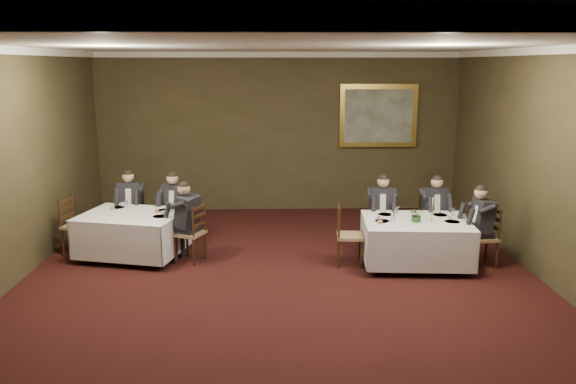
{
  "coord_description": "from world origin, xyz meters",
  "views": [
    {
      "loc": [
        -0.11,
        -7.45,
        3.25
      ],
      "look_at": [
        0.13,
        1.71,
        1.15
      ],
      "focal_mm": 35.0,
      "sensor_mm": 36.0,
      "label": 1
    }
  ],
  "objects_px": {
    "table_main": "(416,239)",
    "diner_sec_endright": "(190,232)",
    "chair_main_endright": "(482,249)",
    "chair_main_backleft": "(381,232)",
    "chair_main_endleft": "(349,248)",
    "diner_main_endright": "(482,236)",
    "diner_sec_backright": "(176,217)",
    "candlestick": "(432,212)",
    "chair_main_backright": "(432,233)",
    "chair_sec_backright": "(177,228)",
    "diner_sec_backleft": "(131,214)",
    "diner_main_backright": "(433,221)",
    "table_second": "(132,232)",
    "painting": "(378,116)",
    "diner_main_backleft": "(381,220)",
    "chair_sec_endright": "(191,245)",
    "chair_sec_endleft": "(78,237)",
    "centerpiece": "(417,214)",
    "chair_sec_backleft": "(132,226)"
  },
  "relations": [
    {
      "from": "table_main",
      "to": "diner_sec_backright",
      "type": "xyz_separation_m",
      "value": [
        -4.11,
        1.25,
        0.06
      ]
    },
    {
      "from": "table_main",
      "to": "chair_sec_endright",
      "type": "height_order",
      "value": "chair_sec_endright"
    },
    {
      "from": "chair_main_endright",
      "to": "diner_sec_endright",
      "type": "bearing_deg",
      "value": 81.01
    },
    {
      "from": "diner_sec_backleft",
      "to": "chair_main_endright",
      "type": "bearing_deg",
      "value": 165.24
    },
    {
      "from": "diner_main_endright",
      "to": "diner_sec_backright",
      "type": "bearing_deg",
      "value": 71.01
    },
    {
      "from": "diner_sec_backleft",
      "to": "chair_sec_endright",
      "type": "height_order",
      "value": "diner_sec_backleft"
    },
    {
      "from": "diner_sec_backright",
      "to": "candlestick",
      "type": "height_order",
      "value": "diner_sec_backright"
    },
    {
      "from": "diner_main_backright",
      "to": "painting",
      "type": "relative_size",
      "value": 0.78
    },
    {
      "from": "table_main",
      "to": "chair_sec_backleft",
      "type": "relative_size",
      "value": 1.8
    },
    {
      "from": "table_main",
      "to": "chair_main_endright",
      "type": "bearing_deg",
      "value": -3.7
    },
    {
      "from": "centerpiece",
      "to": "chair_sec_backright",
      "type": "bearing_deg",
      "value": 161.81
    },
    {
      "from": "chair_sec_endleft",
      "to": "diner_main_backright",
      "type": "bearing_deg",
      "value": 105.56
    },
    {
      "from": "chair_main_backright",
      "to": "chair_main_endright",
      "type": "bearing_deg",
      "value": 116.29
    },
    {
      "from": "candlestick",
      "to": "chair_main_backright",
      "type": "bearing_deg",
      "value": 72.54
    },
    {
      "from": "table_main",
      "to": "diner_main_backright",
      "type": "height_order",
      "value": "diner_main_backright"
    },
    {
      "from": "centerpiece",
      "to": "diner_sec_backright",
      "type": "bearing_deg",
      "value": 161.96
    },
    {
      "from": "table_second",
      "to": "diner_sec_endright",
      "type": "relative_size",
      "value": 1.43
    },
    {
      "from": "diner_main_endright",
      "to": "candlestick",
      "type": "distance_m",
      "value": 0.93
    },
    {
      "from": "table_second",
      "to": "chair_main_backleft",
      "type": "bearing_deg",
      "value": 4.94
    },
    {
      "from": "chair_main_backright",
      "to": "chair_sec_endleft",
      "type": "height_order",
      "value": "same"
    },
    {
      "from": "candlestick",
      "to": "diner_main_backleft",
      "type": "bearing_deg",
      "value": 123.77
    },
    {
      "from": "diner_sec_backright",
      "to": "chair_sec_endright",
      "type": "relative_size",
      "value": 1.35
    },
    {
      "from": "diner_sec_endright",
      "to": "table_second",
      "type": "bearing_deg",
      "value": 100.21
    },
    {
      "from": "candlestick",
      "to": "diner_sec_backright",
      "type": "bearing_deg",
      "value": 163.33
    },
    {
      "from": "chair_main_endleft",
      "to": "chair_main_endright",
      "type": "bearing_deg",
      "value": 90.93
    },
    {
      "from": "diner_sec_backleft",
      "to": "diner_sec_endright",
      "type": "xyz_separation_m",
      "value": [
        1.25,
        -1.17,
        0.0
      ]
    },
    {
      "from": "chair_main_endleft",
      "to": "diner_sec_backleft",
      "type": "distance_m",
      "value": 4.14
    },
    {
      "from": "chair_sec_endright",
      "to": "diner_sec_endright",
      "type": "distance_m",
      "value": 0.23
    },
    {
      "from": "chair_main_endleft",
      "to": "diner_main_endright",
      "type": "height_order",
      "value": "diner_main_endright"
    },
    {
      "from": "table_main",
      "to": "diner_sec_endright",
      "type": "distance_m",
      "value": 3.74
    },
    {
      "from": "diner_main_backleft",
      "to": "chair_sec_endleft",
      "type": "relative_size",
      "value": 1.35
    },
    {
      "from": "chair_main_backleft",
      "to": "chair_main_endleft",
      "type": "bearing_deg",
      "value": 54.85
    },
    {
      "from": "chair_main_backright",
      "to": "chair_main_endleft",
      "type": "bearing_deg",
      "value": 20.49
    },
    {
      "from": "chair_main_backright",
      "to": "diner_sec_backleft",
      "type": "distance_m",
      "value": 5.54
    },
    {
      "from": "diner_main_backleft",
      "to": "diner_main_endright",
      "type": "xyz_separation_m",
      "value": [
        1.47,
        -0.97,
        0.0
      ]
    },
    {
      "from": "diner_main_backleft",
      "to": "chair_sec_endright",
      "type": "bearing_deg",
      "value": 14.44
    },
    {
      "from": "table_second",
      "to": "chair_sec_backright",
      "type": "height_order",
      "value": "chair_sec_backright"
    },
    {
      "from": "chair_main_backleft",
      "to": "chair_main_endleft",
      "type": "xyz_separation_m",
      "value": [
        -0.68,
        -0.84,
        0.0
      ]
    },
    {
      "from": "chair_main_backleft",
      "to": "diner_sec_backright",
      "type": "bearing_deg",
      "value": -1.24
    },
    {
      "from": "diner_main_backleft",
      "to": "chair_main_backleft",
      "type": "bearing_deg",
      "value": -90.0
    },
    {
      "from": "diner_main_backleft",
      "to": "diner_main_endright",
      "type": "relative_size",
      "value": 1.0
    },
    {
      "from": "diner_main_backleft",
      "to": "diner_main_endright",
      "type": "height_order",
      "value": "same"
    },
    {
      "from": "table_second",
      "to": "chair_main_backleft",
      "type": "relative_size",
      "value": 1.92
    },
    {
      "from": "chair_main_endleft",
      "to": "chair_sec_backright",
      "type": "relative_size",
      "value": 1.0
    },
    {
      "from": "candlestick",
      "to": "table_second",
      "type": "bearing_deg",
      "value": 173.3
    },
    {
      "from": "diner_main_backleft",
      "to": "chair_sec_endleft",
      "type": "height_order",
      "value": "diner_main_backleft"
    },
    {
      "from": "table_second",
      "to": "chair_main_endleft",
      "type": "height_order",
      "value": "chair_main_endleft"
    },
    {
      "from": "diner_main_endright",
      "to": "chair_sec_backright",
      "type": "xyz_separation_m",
      "value": [
        -5.18,
        1.33,
        -0.23
      ]
    },
    {
      "from": "diner_main_backright",
      "to": "chair_sec_endright",
      "type": "distance_m",
      "value": 4.28
    },
    {
      "from": "chair_sec_backleft",
      "to": "chair_sec_endright",
      "type": "distance_m",
      "value": 1.73
    }
  ]
}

